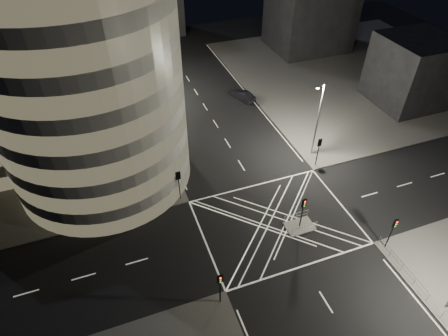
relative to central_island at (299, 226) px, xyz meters
name	(u,v)px	position (x,y,z in m)	size (l,w,h in m)	color
ground	(276,222)	(-2.00, 1.50, -0.07)	(120.00, 120.00, 0.00)	black
sidewalk_far_left	(2,137)	(-31.00, 28.50, 0.00)	(42.00, 42.00, 0.15)	#4D4A48
sidewalk_far_right	(356,72)	(27.00, 28.50, 0.00)	(42.00, 42.00, 0.15)	#4D4A48
central_island	(299,226)	(0.00, 0.00, 0.00)	(3.00, 2.00, 0.15)	slate
office_tower_curved	(35,68)	(-22.74, 20.24, 12.58)	(30.00, 29.00, 27.20)	gray
office_block_rear	(32,15)	(-24.00, 43.50, 11.07)	(24.00, 16.00, 22.00)	gray
building_right_far	(311,8)	(24.00, 41.50, 7.58)	(14.00, 12.00, 15.00)	black
building_right_near	(413,71)	(28.00, 17.50, 5.08)	(10.00, 10.00, 10.00)	black
tree_a	(157,157)	(-12.50, 10.50, 4.91)	(4.36, 4.36, 7.35)	black
tree_b	(147,130)	(-12.50, 16.50, 4.57)	(5.19, 5.19, 7.49)	black
tree_c	(137,104)	(-12.50, 22.50, 4.85)	(4.08, 4.08, 7.14)	black
tree_d	(130,82)	(-12.50, 28.50, 5.02)	(5.50, 5.50, 8.11)	black
tree_e	(125,71)	(-12.50, 34.50, 4.00)	(3.64, 3.64, 6.03)	black
traffic_signal_fl	(179,180)	(-10.80, 8.30, 2.84)	(0.55, 0.22, 4.00)	black
traffic_signal_nl	(220,284)	(-10.80, -5.30, 2.84)	(0.55, 0.22, 4.00)	black
traffic_signal_fr	(319,147)	(6.80, 8.30, 2.84)	(0.55, 0.22, 4.00)	black
traffic_signal_nr	(393,228)	(6.80, -5.30, 2.84)	(0.55, 0.22, 4.00)	black
traffic_signal_island	(303,208)	(0.00, 0.00, 2.84)	(0.55, 0.22, 4.00)	black
street_lamp_left_near	(160,136)	(-11.44, 13.50, 5.47)	(1.25, 0.25, 10.00)	slate
street_lamp_left_far	(133,69)	(-11.44, 31.50, 5.47)	(1.25, 0.25, 10.00)	slate
street_lamp_right_far	(318,119)	(7.44, 10.50, 5.47)	(1.25, 0.25, 10.00)	slate
railing_near_right	(421,289)	(6.30, -10.65, 0.62)	(0.06, 11.70, 1.10)	slate
railing_island_south	(304,229)	(0.00, -0.90, 0.62)	(2.80, 0.06, 1.10)	slate
railing_island_north	(296,216)	(0.00, 0.90, 0.62)	(2.80, 0.06, 1.10)	slate
sedan	(243,95)	(4.38, 26.60, 0.64)	(1.52, 4.35, 1.43)	black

